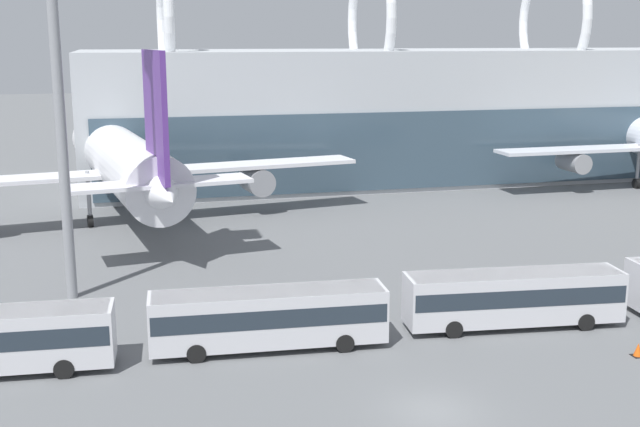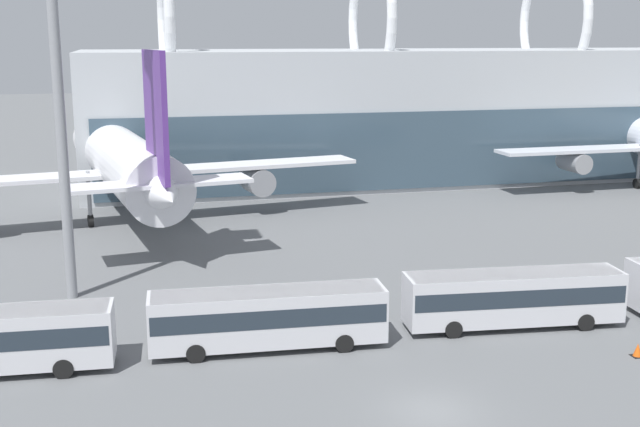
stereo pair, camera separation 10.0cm
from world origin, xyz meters
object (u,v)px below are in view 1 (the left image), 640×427
Objects in this scene: airliner_at_gate_near at (124,162)px; shuttle_bus_2 at (514,295)px; shuttle_bus_1 at (269,315)px; traffic_cone_0 at (638,350)px.

shuttle_bus_2 is (21.40, -33.00, -3.58)m from airliner_at_gate_near.
shuttle_bus_1 is 19.53m from traffic_cone_0.
shuttle_bus_2 is at bearing -156.02° from airliner_at_gate_near.
traffic_cone_0 is at bearing -13.42° from shuttle_bus_1.
airliner_at_gate_near is 3.38× the size of shuttle_bus_2.
traffic_cone_0 is (18.64, -5.62, -1.56)m from shuttle_bus_1.
shuttle_bus_1 and shuttle_bus_2 have the same top height.
shuttle_bus_2 reaches higher than traffic_cone_0.
airliner_at_gate_near is at bearing 123.72° from traffic_cone_0.
shuttle_bus_2 is (14.28, -0.03, 0.00)m from shuttle_bus_1.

